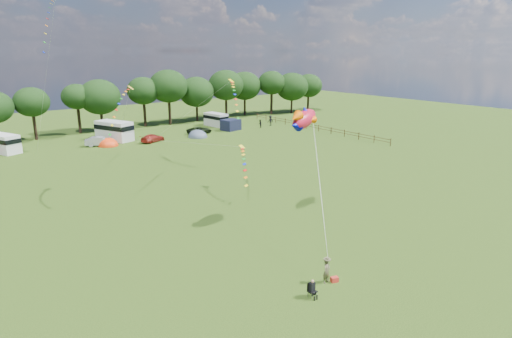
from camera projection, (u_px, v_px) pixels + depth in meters
ground_plane at (322, 246)px, 30.75m from camera, size 180.00×180.00×0.00m
tree_line at (121, 94)px, 74.75m from camera, size 102.98×10.98×10.27m
fence at (313, 126)px, 75.62m from camera, size 0.12×33.12×1.20m
car_b at (100, 141)px, 63.13m from camera, size 4.28×2.74×1.41m
car_c at (153, 138)px, 65.90m from camera, size 4.33×3.14×1.20m
car_d at (199, 130)px, 72.54m from camera, size 4.41×2.07×1.19m
campervan_b at (3, 143)px, 58.72m from camera, size 4.16×5.68×2.56m
campervan_c at (114, 130)px, 66.83m from camera, size 4.80×6.66×3.00m
campervan_d at (216, 119)px, 79.56m from camera, size 2.73×5.17×2.42m
tent_orange at (108, 146)px, 63.37m from camera, size 2.94×3.22×2.30m
tent_greyblue at (198, 137)px, 69.68m from camera, size 3.16×3.46×2.35m
awning_navy at (231, 125)px, 75.61m from camera, size 3.48×3.05×1.88m
kite_flyer at (327, 271)px, 25.76m from camera, size 0.63×0.48×1.53m
camp_chair at (312, 287)px, 24.21m from camera, size 0.48×0.48×1.13m
kite_bag at (334, 279)px, 25.99m from camera, size 0.52×0.42×0.32m
fish_kite at (303, 119)px, 33.41m from camera, size 3.92×2.37×2.05m
streamer_kite_a at (50, 14)px, 42.09m from camera, size 3.22×5.60×5.76m
streamer_kite_b at (122, 102)px, 39.08m from camera, size 4.22×4.70×3.79m
streamer_kite_c at (244, 159)px, 41.42m from camera, size 3.15×4.85×2.79m
walker_a at (260, 124)px, 77.83m from camera, size 0.84×0.84×1.52m
walker_b at (270, 121)px, 80.23m from camera, size 1.24×0.61×1.88m
streamer_kite_d at (234, 93)px, 52.27m from camera, size 2.78×5.14×4.33m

